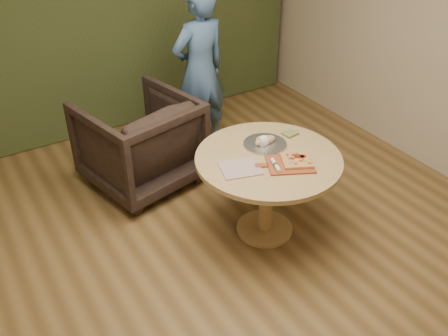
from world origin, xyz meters
name	(u,v)px	position (x,y,z in m)	size (l,w,h in m)	color
room_shell	(252,117)	(0.00, 0.00, 1.40)	(5.04, 6.04, 2.84)	brown
curtain	(93,7)	(0.00, 2.90, 1.40)	(4.80, 0.14, 2.78)	#2F3B1A
pedestal_table	(268,172)	(0.45, 0.39, 0.61)	(1.17, 1.17, 0.75)	tan
pizza_paddle	(289,164)	(0.51, 0.22, 0.76)	(0.47, 0.41, 0.01)	#9C4727
flatbread_pizza	(297,160)	(0.58, 0.20, 0.78)	(0.29, 0.29, 0.04)	tan
cutlery_roll	(276,165)	(0.40, 0.23, 0.78)	(0.08, 0.20, 0.03)	silver
newspaper	(240,168)	(0.17, 0.37, 0.76)	(0.30, 0.25, 0.01)	beige
serving_tray	(265,144)	(0.53, 0.56, 0.76)	(0.36, 0.36, 0.02)	silver
bread_roll	(264,141)	(0.53, 0.56, 0.79)	(0.19, 0.09, 0.09)	tan
green_packet	(290,134)	(0.82, 0.59, 0.76)	(0.12, 0.10, 0.02)	#55632C
armchair	(139,138)	(-0.13, 1.64, 0.49)	(0.95, 0.89, 0.98)	black
person_standing	(200,71)	(0.72, 1.96, 0.87)	(0.64, 0.42, 1.74)	#40638E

